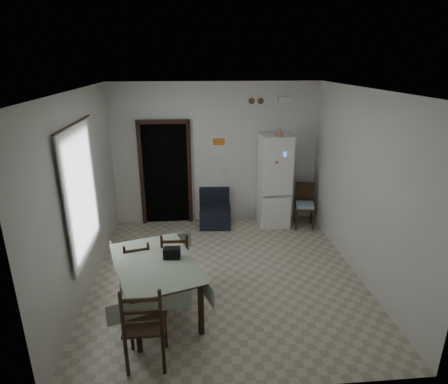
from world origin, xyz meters
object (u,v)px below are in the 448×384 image
object	(u,v)px
fridge	(274,181)
dining_chair_far_left	(137,267)
dining_chair_near_head	(145,322)
navy_seat	(215,209)
dining_table	(157,287)
dining_chair_far_right	(176,259)
corner_chair	(305,206)

from	to	relation	value
fridge	dining_chair_far_left	distance (m)	3.44
fridge	dining_chair_near_head	world-z (taller)	fridge
navy_seat	dining_chair_far_left	bearing A→B (deg)	-115.39
dining_table	dining_chair_far_left	size ratio (longest dim) A/B	1.70
dining_table	dining_chair_near_head	world-z (taller)	dining_chair_near_head
navy_seat	dining_table	bearing A→B (deg)	-105.25
dining_chair_far_left	dining_chair_near_head	distance (m)	1.40
dining_chair_far_right	dining_table	bearing A→B (deg)	68.39
dining_table	dining_chair_far_left	xyz separation A→B (m)	(-0.33, 0.47, 0.05)
navy_seat	corner_chair	size ratio (longest dim) A/B	0.83
corner_chair	dining_chair_near_head	world-z (taller)	dining_chair_near_head
fridge	dining_table	size ratio (longest dim) A/B	1.27
navy_seat	dining_chair_far_left	distance (m)	2.64
dining_chair_far_left	dining_chair_far_right	size ratio (longest dim) A/B	0.91
dining_chair_far_left	dining_chair_near_head	world-z (taller)	dining_chair_near_head
dining_table	dining_chair_near_head	bearing A→B (deg)	-111.73
dining_table	dining_chair_far_right	xyz separation A→B (m)	(0.24, 0.57, 0.09)
fridge	corner_chair	bearing A→B (deg)	-21.39
navy_seat	dining_chair_far_right	bearing A→B (deg)	-104.27
navy_seat	dining_chair_far_right	world-z (taller)	dining_chair_far_right
corner_chair	dining_chair_far_right	world-z (taller)	dining_chair_far_right
dining_chair_far_left	dining_chair_near_head	size ratio (longest dim) A/B	0.82
dining_table	dining_chair_far_left	world-z (taller)	dining_chair_far_left
dining_chair_far_right	dining_chair_near_head	size ratio (longest dim) A/B	0.89
corner_chair	dining_chair_far_right	size ratio (longest dim) A/B	0.95
dining_chair_near_head	dining_table	bearing A→B (deg)	-93.87
corner_chair	dining_chair_far_left	xyz separation A→B (m)	(-3.12, -2.08, -0.02)
fridge	dining_chair_far_right	bearing A→B (deg)	-133.40
dining_chair_near_head	fridge	bearing A→B (deg)	-121.88
dining_table	fridge	bearing A→B (deg)	33.42
fridge	dining_chair_far_right	distance (m)	2.98
fridge	dining_chair_far_right	xyz separation A→B (m)	(-1.95, -2.20, -0.47)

